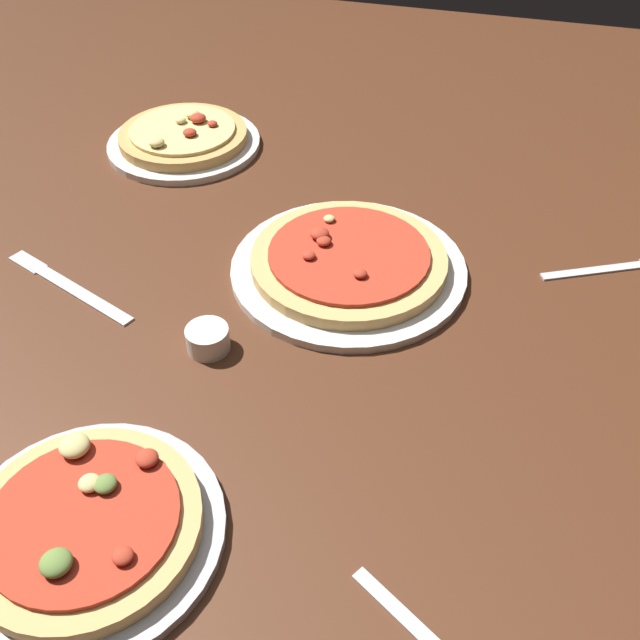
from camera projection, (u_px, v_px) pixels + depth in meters
ground_plane at (320, 340)px, 0.94m from camera, size 2.40×2.40×0.03m
pizza_plate_near at (86, 527)px, 0.70m from camera, size 0.27×0.27×0.05m
pizza_plate_far at (348, 263)px, 1.01m from camera, size 0.33×0.33×0.05m
pizza_plate_side at (184, 138)px, 1.27m from camera, size 0.27×0.27×0.05m
ramekin_butter at (208, 339)px, 0.90m from camera, size 0.05×0.05×0.03m
knife_right at (68, 285)px, 0.99m from camera, size 0.23×0.11×0.01m
fork_spare at (612, 268)px, 1.02m from camera, size 0.19×0.11×0.01m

